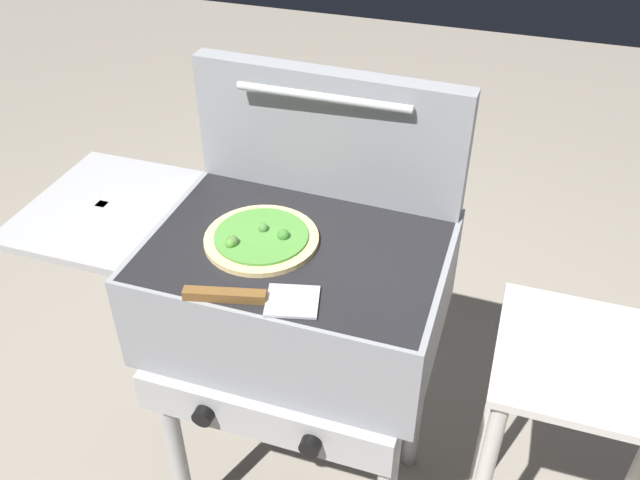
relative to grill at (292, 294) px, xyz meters
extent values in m
cube|color=gray|center=(0.01, 0.00, 0.02)|extent=(0.64, 0.48, 0.24)
cube|color=black|center=(0.01, 0.00, 0.14)|extent=(0.61, 0.46, 0.01)
cube|color=#A9A9A9|center=(-0.47, 0.00, 0.13)|extent=(0.32, 0.41, 0.02)
cube|color=#A9A9A9|center=(-0.47, 0.00, 0.02)|extent=(0.02, 0.02, 0.24)
cube|color=#A9A9A9|center=(0.01, -0.25, -0.15)|extent=(0.58, 0.02, 0.10)
cylinder|color=black|center=(-0.11, -0.27, -0.15)|extent=(0.04, 0.02, 0.04)
cylinder|color=black|center=(0.13, -0.27, -0.15)|extent=(0.04, 0.02, 0.04)
cylinder|color=#A9A9A9|center=(-0.26, -0.19, -0.43)|extent=(0.04, 0.04, 0.66)
cylinder|color=#A9A9A9|center=(-0.26, 0.19, -0.43)|extent=(0.04, 0.04, 0.66)
cylinder|color=#A9A9A9|center=(0.28, 0.19, -0.43)|extent=(0.04, 0.04, 0.66)
cube|color=gray|center=(0.01, 0.22, 0.29)|extent=(0.63, 0.07, 0.30)
cylinder|color=#B7B7BC|center=(0.01, 0.17, 0.40)|extent=(0.38, 0.02, 0.02)
cylinder|color=#E0C17F|center=(-0.06, -0.01, 0.15)|extent=(0.24, 0.24, 0.01)
cylinder|color=#4C8C38|center=(-0.06, -0.01, 0.16)|extent=(0.20, 0.20, 0.01)
sphere|color=#477D3A|center=(-0.06, 0.01, 0.17)|extent=(0.02, 0.02, 0.02)
sphere|color=#4D7535|center=(-0.11, -0.06, 0.17)|extent=(0.03, 0.03, 0.03)
sphere|color=#3E7D30|center=(-0.01, -0.01, 0.17)|extent=(0.03, 0.03, 0.03)
sphere|color=#4F8E32|center=(-0.11, -0.07, 0.17)|extent=(0.02, 0.02, 0.02)
cube|color=#B7BABF|center=(0.07, -0.18, 0.15)|extent=(0.12, 0.11, 0.01)
cube|color=brown|center=(-0.06, -0.21, 0.15)|extent=(0.16, 0.06, 0.02)
cube|color=beige|center=(0.67, 0.00, 0.00)|extent=(0.44, 0.36, 0.02)
cylinder|color=beige|center=(0.48, 0.15, -0.39)|extent=(0.04, 0.04, 0.74)
camera|label=1|loc=(0.42, -1.07, 1.01)|focal=38.08mm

